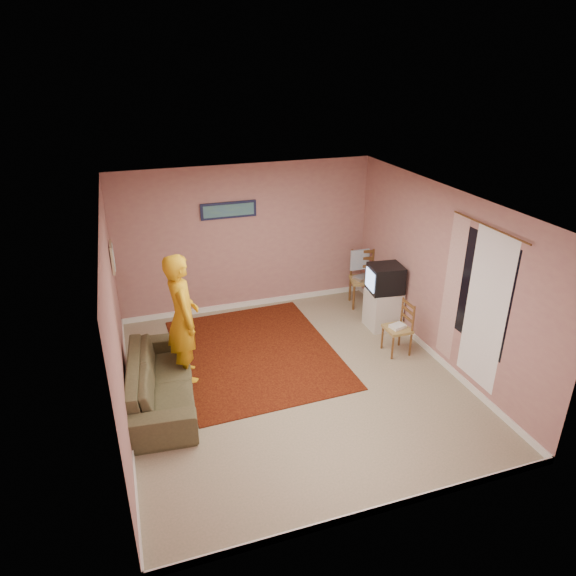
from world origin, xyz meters
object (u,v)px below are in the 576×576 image
object	(u,v)px
sofa	(161,380)
chair_a	(364,274)
tv_cabinet	(383,309)
person	(183,318)
crt_tv	(385,279)
chair_b	(398,323)

from	to	relation	value
sofa	chair_a	bearing A→B (deg)	-59.74
tv_cabinet	person	bearing A→B (deg)	-172.35
tv_cabinet	crt_tv	bearing A→B (deg)	173.60
crt_tv	sofa	distance (m)	3.90
crt_tv	tv_cabinet	bearing A→B (deg)	0.00
tv_cabinet	sofa	distance (m)	3.86
tv_cabinet	chair_b	size ratio (longest dim) A/B	1.45
person	chair_a	bearing A→B (deg)	-72.58
tv_cabinet	person	world-z (taller)	person
crt_tv	chair_b	distance (m)	0.91
chair_a	chair_b	xyz separation A→B (m)	(-0.24, -1.68, -0.11)
tv_cabinet	sofa	xyz separation A→B (m)	(-3.75, -0.90, -0.02)
tv_cabinet	person	distance (m)	3.43
tv_cabinet	crt_tv	xyz separation A→B (m)	(-0.01, 0.00, 0.56)
sofa	person	world-z (taller)	person
tv_cabinet	crt_tv	distance (m)	0.56
crt_tv	chair_a	size ratio (longest dim) A/B	1.04
crt_tv	sofa	bearing A→B (deg)	-160.05
chair_a	sofa	distance (m)	4.20
crt_tv	person	xyz separation A→B (m)	(-3.34, -0.45, 0.05)
tv_cabinet	sofa	size ratio (longest dim) A/B	0.32
crt_tv	person	world-z (taller)	person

